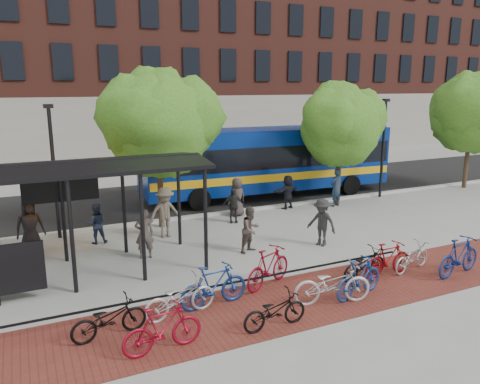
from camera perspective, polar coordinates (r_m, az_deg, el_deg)
name	(u,v)px	position (r m, az deg, el deg)	size (l,w,h in m)	color
ground	(262,240)	(18.08, 2.67, -5.83)	(160.00, 160.00, 0.00)	#9E9E99
asphalt_street	(192,196)	(25.15, -5.88, -0.48)	(160.00, 8.00, 0.01)	black
curb	(221,213)	(21.52, -2.32, -2.58)	(160.00, 0.25, 0.12)	#B7B7B2
brick_strip	(283,303)	(13.14, 5.22, -13.36)	(24.00, 3.00, 0.01)	maroon
bike_rack_rail	(226,299)	(13.32, -1.75, -12.92)	(12.00, 0.05, 0.95)	black
building_brick	(227,38)	(45.09, -1.62, 18.25)	(55.00, 14.00, 20.00)	brown
bus_shelter	(22,185)	(14.90, -25.08, 0.83)	(10.60, 3.07, 3.60)	black
tree_b	(160,119)	(19.21, -9.76, 8.72)	(5.15, 4.20, 6.47)	#382619
tree_c	(342,122)	(23.32, 12.30, 8.32)	(4.66, 3.80, 5.92)	#382619
tree_d	(473,109)	(29.64, 26.50, 9.01)	(5.39, 4.40, 6.55)	#382619
lamp_post_left	(54,168)	(18.99, -21.75, 2.72)	(0.35, 0.20, 5.12)	black
lamp_post_right	(383,145)	(25.50, 17.05, 5.47)	(0.35, 0.20, 5.12)	black
bus	(268,158)	(24.72, 3.45, 4.20)	(13.46, 3.70, 3.60)	navy
bike_0	(109,319)	(11.73, -15.68, -14.64)	(0.63, 1.80, 0.95)	black
bike_1	(163,329)	(10.88, -9.43, -16.12)	(0.52, 1.85, 1.11)	maroon
bike_2	(180,297)	(12.32, -7.34, -12.61)	(0.69, 1.98, 1.04)	#B7B7B9
bike_3	(214,286)	(12.71, -3.21, -11.34)	(0.55, 1.96, 1.18)	navy
bike_4	(275,311)	(11.75, 4.26, -14.23)	(0.60, 1.73, 0.91)	black
bike_5	(268,267)	(13.91, 3.49, -9.10)	(0.56, 1.98, 1.19)	maroon
bike_6	(332,284)	(13.09, 11.18, -10.93)	(0.76, 2.17, 1.14)	#BBBCBE
bike_7	(359,278)	(13.64, 14.33, -10.10)	(0.53, 1.89, 1.13)	navy
bike_8	(364,264)	(14.87, 14.92, -8.53)	(0.63, 1.82, 0.96)	black
bike_9	(388,259)	(15.32, 17.59, -7.79)	(0.51, 1.82, 1.09)	maroon
bike_10	(412,257)	(16.01, 20.20, -7.44)	(0.61, 1.74, 0.91)	#B3B3B5
bike_11	(459,256)	(16.14, 25.15, -7.13)	(0.58, 2.04, 1.23)	navy
pedestrian_0	(30,226)	(17.94, -24.24, -3.83)	(0.97, 0.63, 1.98)	black
pedestrian_1	(144,233)	(16.29, -11.58, -4.96)	(0.64, 0.42, 1.76)	#483E39
pedestrian_2	(96,224)	(18.26, -17.13, -3.70)	(0.74, 0.58, 1.53)	#1E2B47
pedestrian_3	(165,213)	(18.32, -9.09, -2.48)	(1.28, 0.74, 1.98)	brown
pedestrian_4	(233,205)	(20.08, -0.84, -1.64)	(0.89, 0.37, 1.52)	#262626
pedestrian_5	(288,192)	(22.44, 5.83, 0.00)	(1.51, 0.48, 1.62)	black
pedestrian_6	(237,197)	(21.08, -0.35, -0.61)	(0.85, 0.56, 1.75)	#3C3330
pedestrian_7	(336,188)	(23.21, 11.60, 0.53)	(0.68, 0.45, 1.86)	#1A2B3E
pedestrian_8	(251,229)	(16.57, 1.32, -4.58)	(0.80, 0.63, 1.65)	#4D3F39
pedestrian_9	(322,222)	(17.44, 9.93, -3.66)	(1.15, 0.66, 1.77)	#252525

